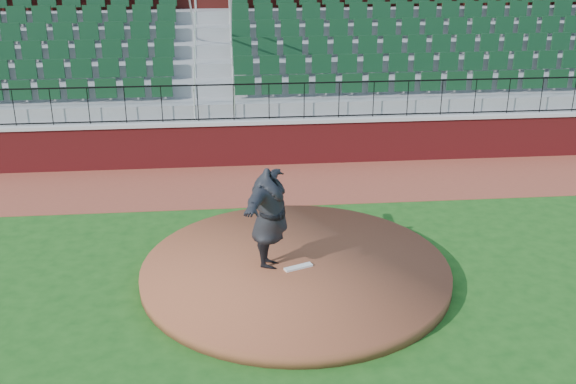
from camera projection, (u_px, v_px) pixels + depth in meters
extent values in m
plane|color=#194B15|center=(295.00, 284.00, 13.07)|extent=(90.00, 90.00, 0.00)
cube|color=brown|center=(274.00, 183.00, 18.06)|extent=(34.00, 3.20, 0.01)
cube|color=maroon|center=(269.00, 143.00, 19.32)|extent=(34.00, 0.35, 1.20)
cube|color=#B7B7B7|center=(269.00, 121.00, 19.08)|extent=(34.00, 0.45, 0.10)
cube|color=maroon|center=(258.00, 35.00, 23.63)|extent=(34.00, 0.50, 5.50)
cylinder|color=brown|center=(295.00, 271.00, 13.30)|extent=(5.96, 5.96, 0.25)
cube|color=silver|center=(298.00, 267.00, 13.14)|extent=(0.58, 0.34, 0.04)
imported|color=black|center=(269.00, 218.00, 12.86)|extent=(1.35, 2.55, 2.00)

